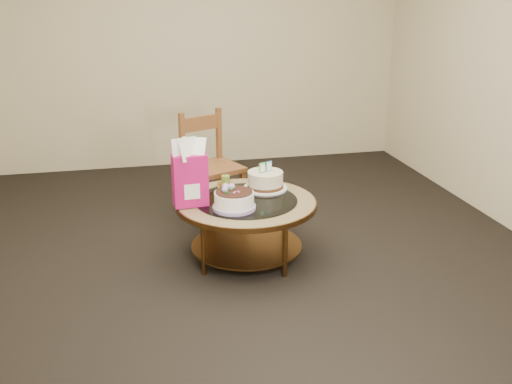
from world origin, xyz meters
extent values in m
plane|color=black|center=(0.00, 0.00, 0.00)|extent=(5.00, 5.00, 0.00)
cube|color=beige|center=(0.00, 2.50, 1.30)|extent=(4.50, 0.02, 2.60)
cube|color=beige|center=(0.00, -2.50, 1.30)|extent=(4.50, 0.02, 2.60)
cylinder|color=brown|center=(0.35, 0.20, 0.21)|extent=(0.04, 0.04, 0.42)
cylinder|color=brown|center=(-0.20, 0.35, 0.21)|extent=(0.04, 0.04, 0.42)
cylinder|color=brown|center=(-0.35, -0.20, 0.21)|extent=(0.04, 0.04, 0.42)
cylinder|color=brown|center=(0.20, -0.35, 0.21)|extent=(0.04, 0.04, 0.42)
cylinder|color=brown|center=(0.00, 0.00, 0.10)|extent=(0.82, 0.82, 0.02)
cylinder|color=brown|center=(0.00, 0.00, 0.43)|extent=(1.02, 1.02, 0.04)
cylinder|color=#A18659|center=(0.00, 0.00, 0.45)|extent=(1.00, 1.00, 0.01)
cylinder|color=black|center=(0.00, 0.00, 0.45)|extent=(0.74, 0.74, 0.01)
cylinder|color=#A588C1|center=(-0.12, -0.15, 0.47)|extent=(0.30, 0.30, 0.02)
cylinder|color=white|center=(-0.12, -0.15, 0.52)|extent=(0.27, 0.27, 0.12)
cylinder|color=black|center=(-0.12, -0.15, 0.58)|extent=(0.26, 0.26, 0.01)
sphere|color=#A588C1|center=(-0.17, -0.11, 0.60)|extent=(0.05, 0.05, 0.05)
sphere|color=#A588C1|center=(-0.12, -0.09, 0.60)|extent=(0.05, 0.05, 0.05)
sphere|color=#A588C1|center=(-0.18, -0.15, 0.60)|extent=(0.04, 0.04, 0.04)
cone|color=#1C6924|center=(-0.13, -0.13, 0.59)|extent=(0.03, 0.04, 0.03)
cone|color=#1C6924|center=(-0.20, -0.12, 0.59)|extent=(0.04, 0.04, 0.03)
cone|color=#1C6924|center=(-0.10, -0.08, 0.59)|extent=(0.04, 0.04, 0.03)
cone|color=#1C6924|center=(-0.16, -0.18, 0.59)|extent=(0.04, 0.04, 0.03)
cylinder|color=white|center=(0.19, 0.20, 0.46)|extent=(0.33, 0.33, 0.01)
cylinder|color=#402312|center=(0.19, 0.20, 0.48)|extent=(0.27, 0.27, 0.02)
cylinder|color=beige|center=(0.19, 0.20, 0.54)|extent=(0.27, 0.27, 0.10)
cube|color=#4DB459|center=(0.16, 0.19, 0.63)|extent=(0.05, 0.03, 0.08)
cube|color=white|center=(0.16, 0.19, 0.63)|extent=(0.04, 0.03, 0.06)
cube|color=#3D97D2|center=(0.22, 0.21, 0.63)|extent=(0.05, 0.03, 0.08)
cube|color=white|center=(0.22, 0.21, 0.63)|extent=(0.04, 0.03, 0.06)
cube|color=#C0126C|center=(-0.40, -0.01, 0.64)|extent=(0.25, 0.15, 0.37)
cube|color=white|center=(-0.40, -0.01, 0.58)|extent=(0.12, 0.14, 0.11)
cube|color=#F1CE63|center=(-0.09, 0.33, 0.46)|extent=(0.14, 0.14, 0.01)
cylinder|color=gold|center=(-0.09, 0.33, 0.47)|extent=(0.13, 0.13, 0.01)
cylinder|color=olive|center=(-0.09, 0.33, 0.51)|extent=(0.06, 0.06, 0.06)
cylinder|color=black|center=(-0.09, 0.33, 0.55)|extent=(0.00, 0.00, 0.01)
cube|color=brown|center=(-0.12, 0.81, 0.46)|extent=(0.56, 0.56, 0.04)
cube|color=brown|center=(-0.22, 0.57, 0.23)|extent=(0.05, 0.05, 0.46)
cube|color=brown|center=(0.12, 0.71, 0.23)|extent=(0.05, 0.05, 0.46)
cube|color=brown|center=(-0.36, 0.90, 0.23)|extent=(0.05, 0.05, 0.46)
cube|color=brown|center=(-0.03, 1.05, 0.23)|extent=(0.05, 0.05, 0.46)
cube|color=brown|center=(-0.36, 0.90, 0.69)|extent=(0.05, 0.05, 0.47)
cube|color=brown|center=(-0.03, 1.05, 0.69)|extent=(0.05, 0.05, 0.47)
cube|color=brown|center=(-0.19, 0.98, 0.81)|extent=(0.35, 0.17, 0.12)
camera|label=1|loc=(-0.77, -3.77, 1.91)|focal=40.00mm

